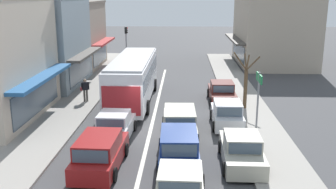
{
  "coord_description": "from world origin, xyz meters",
  "views": [
    {
      "loc": [
        1.84,
        -21.24,
        7.65
      ],
      "look_at": [
        0.86,
        3.42,
        1.2
      ],
      "focal_mm": 42.0,
      "sensor_mm": 36.0,
      "label": 1
    }
  ],
  "objects_px": {
    "sedan_queue_gap_filler": "(114,127)",
    "wagon_adjacent_lane_lead": "(100,153)",
    "wagon_behind_bus_mid": "(179,147)",
    "parked_hatchback_kerb_second": "(227,115)",
    "wagon_adjacent_lane_trail": "(180,123)",
    "sedan_queue_far_back": "(180,189)",
    "street_tree_right": "(246,83)",
    "directional_road_sign": "(259,89)",
    "parked_sedan_kerb_front": "(242,151)",
    "traffic_light_downstreet": "(126,40)",
    "parked_sedan_kerb_third": "(222,93)",
    "pedestrian_with_handbag_near": "(85,89)",
    "city_bus": "(133,76)"
  },
  "relations": [
    {
      "from": "traffic_light_downstreet",
      "to": "city_bus",
      "type": "bearing_deg",
      "value": -79.84
    },
    {
      "from": "wagon_adjacent_lane_trail",
      "to": "parked_hatchback_kerb_second",
      "type": "xyz_separation_m",
      "value": [
        2.76,
        1.71,
        -0.04
      ]
    },
    {
      "from": "traffic_light_downstreet",
      "to": "pedestrian_with_handbag_near",
      "type": "relative_size",
      "value": 2.58
    },
    {
      "from": "sedan_queue_far_back",
      "to": "pedestrian_with_handbag_near",
      "type": "distance_m",
      "value": 15.11
    },
    {
      "from": "sedan_queue_gap_filler",
      "to": "sedan_queue_far_back",
      "type": "xyz_separation_m",
      "value": [
        3.57,
        -6.67,
        0.0
      ]
    },
    {
      "from": "pedestrian_with_handbag_near",
      "to": "sedan_queue_gap_filler",
      "type": "bearing_deg",
      "value": -64.55
    },
    {
      "from": "sedan_queue_gap_filler",
      "to": "wagon_adjacent_lane_lead",
      "type": "bearing_deg",
      "value": -90.03
    },
    {
      "from": "directional_road_sign",
      "to": "pedestrian_with_handbag_near",
      "type": "distance_m",
      "value": 12.67
    },
    {
      "from": "wagon_behind_bus_mid",
      "to": "city_bus",
      "type": "bearing_deg",
      "value": 108.17
    },
    {
      "from": "traffic_light_downstreet",
      "to": "directional_road_sign",
      "type": "height_order",
      "value": "traffic_light_downstreet"
    },
    {
      "from": "pedestrian_with_handbag_near",
      "to": "directional_road_sign",
      "type": "bearing_deg",
      "value": -30.05
    },
    {
      "from": "sedan_queue_gap_filler",
      "to": "street_tree_right",
      "type": "relative_size",
      "value": 1.09
    },
    {
      "from": "wagon_behind_bus_mid",
      "to": "street_tree_right",
      "type": "xyz_separation_m",
      "value": [
        4.29,
        8.65,
        1.08
      ]
    },
    {
      "from": "wagon_adjacent_lane_trail",
      "to": "parked_hatchback_kerb_second",
      "type": "relative_size",
      "value": 1.23
    },
    {
      "from": "wagon_adjacent_lane_trail",
      "to": "pedestrian_with_handbag_near",
      "type": "xyz_separation_m",
      "value": [
        -6.72,
        6.23,
        0.32
      ]
    },
    {
      "from": "city_bus",
      "to": "sedan_queue_gap_filler",
      "type": "bearing_deg",
      "value": -90.9
    },
    {
      "from": "wagon_behind_bus_mid",
      "to": "parked_hatchback_kerb_second",
      "type": "relative_size",
      "value": 1.23
    },
    {
      "from": "parked_sedan_kerb_front",
      "to": "pedestrian_with_handbag_near",
      "type": "bearing_deg",
      "value": 134.3
    },
    {
      "from": "directional_road_sign",
      "to": "sedan_queue_gap_filler",
      "type": "bearing_deg",
      "value": -176.09
    },
    {
      "from": "parked_sedan_kerb_front",
      "to": "street_tree_right",
      "type": "xyz_separation_m",
      "value": [
        1.44,
        8.73,
        1.17
      ]
    },
    {
      "from": "sedan_queue_gap_filler",
      "to": "parked_sedan_kerb_third",
      "type": "xyz_separation_m",
      "value": [
        6.44,
        7.66,
        0.0
      ]
    },
    {
      "from": "wagon_adjacent_lane_lead",
      "to": "sedan_queue_gap_filler",
      "type": "distance_m",
      "value": 3.69
    },
    {
      "from": "parked_hatchback_kerb_second",
      "to": "street_tree_right",
      "type": "bearing_deg",
      "value": 65.84
    },
    {
      "from": "parked_sedan_kerb_third",
      "to": "pedestrian_with_handbag_near",
      "type": "height_order",
      "value": "pedestrian_with_handbag_near"
    },
    {
      "from": "traffic_light_downstreet",
      "to": "parked_sedan_kerb_third",
      "type": "bearing_deg",
      "value": -56.25
    },
    {
      "from": "wagon_adjacent_lane_trail",
      "to": "traffic_light_downstreet",
      "type": "bearing_deg",
      "value": 105.98
    },
    {
      "from": "sedan_queue_far_back",
      "to": "traffic_light_downstreet",
      "type": "height_order",
      "value": "traffic_light_downstreet"
    },
    {
      "from": "wagon_adjacent_lane_lead",
      "to": "parked_sedan_kerb_front",
      "type": "bearing_deg",
      "value": 6.07
    },
    {
      "from": "parked_sedan_kerb_third",
      "to": "parked_sedan_kerb_front",
      "type": "bearing_deg",
      "value": -90.49
    },
    {
      "from": "parked_hatchback_kerb_second",
      "to": "traffic_light_downstreet",
      "type": "distance_m",
      "value": 20.4
    },
    {
      "from": "sedan_queue_gap_filler",
      "to": "pedestrian_with_handbag_near",
      "type": "xyz_separation_m",
      "value": [
        -3.24,
        6.81,
        0.4
      ]
    },
    {
      "from": "wagon_adjacent_lane_trail",
      "to": "pedestrian_with_handbag_near",
      "type": "bearing_deg",
      "value": 137.17
    },
    {
      "from": "wagon_behind_bus_mid",
      "to": "traffic_light_downstreet",
      "type": "distance_m",
      "value": 24.42
    },
    {
      "from": "parked_sedan_kerb_front",
      "to": "directional_road_sign",
      "type": "height_order",
      "value": "directional_road_sign"
    },
    {
      "from": "sedan_queue_gap_filler",
      "to": "parked_hatchback_kerb_second",
      "type": "bearing_deg",
      "value": 20.13
    },
    {
      "from": "sedan_queue_gap_filler",
      "to": "street_tree_right",
      "type": "distance_m",
      "value": 9.73
    },
    {
      "from": "sedan_queue_gap_filler",
      "to": "directional_road_sign",
      "type": "xyz_separation_m",
      "value": [
        7.63,
        0.52,
        2.01
      ]
    },
    {
      "from": "pedestrian_with_handbag_near",
      "to": "parked_sedan_kerb_front",
      "type": "bearing_deg",
      "value": -45.7
    },
    {
      "from": "wagon_behind_bus_mid",
      "to": "parked_sedan_kerb_third",
      "type": "bearing_deg",
      "value": 74.44
    },
    {
      "from": "wagon_adjacent_lane_trail",
      "to": "sedan_queue_far_back",
      "type": "relative_size",
      "value": 1.08
    },
    {
      "from": "wagon_adjacent_lane_trail",
      "to": "wagon_adjacent_lane_lead",
      "type": "xyz_separation_m",
      "value": [
        -3.49,
        -4.26,
        0.0
      ]
    },
    {
      "from": "parked_sedan_kerb_front",
      "to": "traffic_light_downstreet",
      "type": "relative_size",
      "value": 1.01
    },
    {
      "from": "sedan_queue_gap_filler",
      "to": "parked_hatchback_kerb_second",
      "type": "height_order",
      "value": "parked_hatchback_kerb_second"
    },
    {
      "from": "sedan_queue_gap_filler",
      "to": "sedan_queue_far_back",
      "type": "distance_m",
      "value": 7.57
    },
    {
      "from": "sedan_queue_far_back",
      "to": "directional_road_sign",
      "type": "relative_size",
      "value": 1.17
    },
    {
      "from": "parked_sedan_kerb_third",
      "to": "street_tree_right",
      "type": "distance_m",
      "value": 2.63
    },
    {
      "from": "sedan_queue_far_back",
      "to": "city_bus",
      "type": "bearing_deg",
      "value": 103.84
    },
    {
      "from": "city_bus",
      "to": "traffic_light_downstreet",
      "type": "distance_m",
      "value": 13.61
    },
    {
      "from": "traffic_light_downstreet",
      "to": "directional_road_sign",
      "type": "bearing_deg",
      "value": -63.84
    },
    {
      "from": "wagon_adjacent_lane_lead",
      "to": "wagon_adjacent_lane_trail",
      "type": "bearing_deg",
      "value": 50.74
    }
  ]
}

